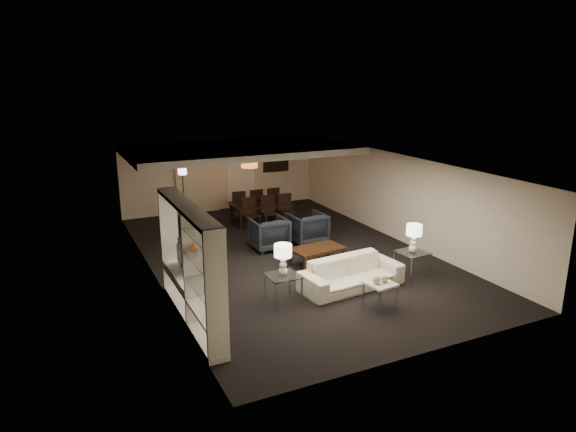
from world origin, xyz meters
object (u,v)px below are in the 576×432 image
at_px(marble_table, 380,295).
at_px(chair_nl, 252,215).
at_px(sofa, 351,274).
at_px(chair_fm, 254,203).
at_px(chair_nr, 287,210).
at_px(floor_lamp, 184,196).
at_px(dining_table, 262,213).
at_px(chair_nm, 270,212).
at_px(coffee_table, 317,256).
at_px(vase_amber, 193,247).
at_px(television, 180,257).
at_px(pendant_light, 249,164).
at_px(armchair_left, 269,233).
at_px(side_table_right, 412,264).
at_px(side_table_left, 283,288).
at_px(chair_fl, 237,205).
at_px(floor_speaker, 212,276).
at_px(armchair_right, 307,228).
at_px(chair_fr, 271,202).
at_px(table_lamp_right, 414,238).
at_px(vase_blue, 210,292).
at_px(table_lamp_left, 283,260).

xyz_separation_m(marble_table, chair_nl, (-0.39, 6.20, 0.24)).
xyz_separation_m(sofa, chair_fm, (0.21, 6.40, 0.16)).
bearing_deg(chair_nr, floor_lamp, 152.78).
xyz_separation_m(dining_table, chair_nm, (0.00, -0.65, 0.17)).
height_order(chair_nl, chair_nr, same).
bearing_deg(coffee_table, vase_amber, -151.55).
xyz_separation_m(television, dining_table, (3.86, 4.90, -0.69)).
xyz_separation_m(pendant_light, floor_lamp, (-2.00, 0.70, -0.99)).
height_order(armchair_left, television, television).
xyz_separation_m(coffee_table, side_table_right, (1.70, -1.60, 0.07)).
distance_m(side_table_left, chair_fl, 6.54).
bearing_deg(chair_nl, side_table_right, -72.45).
distance_m(chair_nl, floor_lamp, 2.40).
xyz_separation_m(floor_speaker, dining_table, (3.22, 4.94, -0.18)).
distance_m(armchair_right, marble_table, 4.44).
distance_m(sofa, chair_fl, 6.41).
relative_size(television, chair_nr, 0.96).
bearing_deg(chair_fr, sofa, 78.84).
height_order(pendant_light, marble_table, pendant_light).
relative_size(armchair_left, floor_speaker, 0.93).
distance_m(side_table_left, vase_amber, 2.42).
relative_size(side_table_right, floor_speaker, 0.62).
xyz_separation_m(table_lamp_right, chair_nm, (-1.49, 5.10, -0.44)).
distance_m(vase_blue, chair_nm, 7.57).
bearing_deg(pendant_light, vase_amber, -119.25).
relative_size(sofa, side_table_right, 3.64).
xyz_separation_m(coffee_table, chair_fm, (0.21, 4.80, 0.27)).
xyz_separation_m(side_table_left, television, (-1.95, 0.85, 0.73)).
height_order(television, dining_table, television).
height_order(armchair_right, chair_fr, chair_fr).
bearing_deg(floor_lamp, side_table_right, -60.85).
bearing_deg(chair_nl, marble_table, -91.13).
xyz_separation_m(chair_nm, floor_lamp, (-2.28, 1.66, 0.42)).
relative_size(chair_nm, chair_fm, 1.00).
xyz_separation_m(dining_table, chair_nl, (-0.60, -0.65, 0.17)).
distance_m(table_lamp_right, marble_table, 2.13).
height_order(armchair_left, vase_blue, vase_blue).
xyz_separation_m(side_table_left, chair_fm, (1.91, 6.40, 0.20)).
xyz_separation_m(side_table_right, chair_fr, (-0.89, 6.40, 0.20)).
distance_m(vase_blue, chair_nl, 7.27).
distance_m(marble_table, vase_blue, 3.79).
bearing_deg(armchair_right, marble_table, 80.83).
relative_size(armchair_left, side_table_left, 1.49).
xyz_separation_m(vase_blue, floor_lamp, (1.61, 8.12, -0.21)).
relative_size(table_lamp_left, television, 0.69).
xyz_separation_m(coffee_table, side_table_left, (-1.70, -1.60, 0.07)).
bearing_deg(pendant_light, side_table_right, -73.72).
height_order(table_lamp_left, chair_nl, table_lamp_left).
bearing_deg(floor_speaker, chair_fm, 78.02).
relative_size(table_lamp_right, chair_fr, 0.66).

